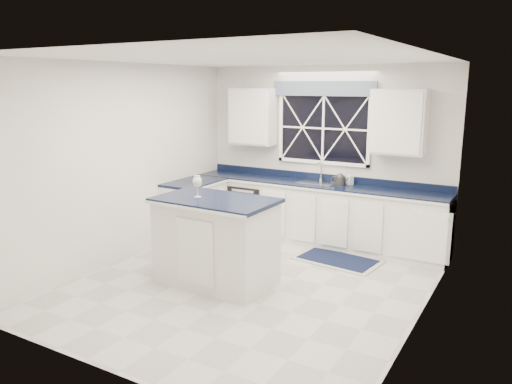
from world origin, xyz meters
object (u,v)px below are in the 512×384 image
Objects in this scene: kettle at (340,180)px; soap_bottle at (350,178)px; faucet at (321,171)px; wine_glass at (197,182)px; island at (216,241)px; dishwasher at (253,208)px.

soap_bottle is (0.10, 0.14, 0.01)m from kettle.
wine_glass is (-0.62, -2.35, 0.16)m from faucet.
island is at bearing -99.77° from faucet.
kettle reaches higher than dishwasher.
wine_glass is 2.56m from soap_bottle.
faucet is 2.40m from island.
soap_bottle is at bearing 52.64° from kettle.
soap_bottle reaches higher than dishwasher.
dishwasher is at bearing 109.75° from island.
soap_bottle is at bearing 69.68° from island.
island is 2.30m from kettle.
island is at bearing -111.92° from kettle.
faucet is 0.50m from soap_bottle.
soap_bottle reaches higher than island.
island reaches higher than dishwasher.
island is 7.32× the size of soap_bottle.
kettle is 1.06× the size of wine_glass.
wine_glass reaches higher than island.
wine_glass reaches higher than soap_bottle.
wine_glass is 1.33× the size of soap_bottle.
wine_glass is (-0.22, -0.05, 0.72)m from island.
dishwasher is at bearing 178.68° from kettle.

